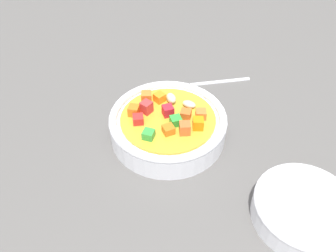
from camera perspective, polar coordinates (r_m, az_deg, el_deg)
ground_plane at (r=61.18cm, az=0.00°, el=-2.23°), size 140.00×140.00×2.00cm
soup_bowl_main at (r=58.61cm, az=-0.00°, el=0.27°), size 20.08×20.08×6.28cm
spoon at (r=71.92cm, az=5.09°, el=7.22°), size 21.09×4.52×0.81cm
side_bowl_small at (r=52.08cm, az=21.83°, el=-12.85°), size 14.29×14.29×3.86cm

